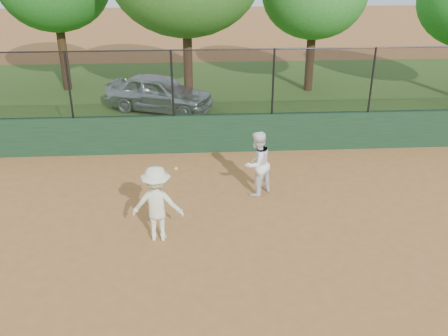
{
  "coord_description": "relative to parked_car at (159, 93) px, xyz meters",
  "views": [
    {
      "loc": [
        0.15,
        -8.4,
        6.21
      ],
      "look_at": [
        0.8,
        2.2,
        1.2
      ],
      "focal_mm": 40.0,
      "sensor_mm": 36.0,
      "label": 1
    }
  ],
  "objects": [
    {
      "name": "fence_assembly",
      "position": [
        1.17,
        -4.13,
        1.54
      ],
      "size": [
        26.0,
        0.06,
        2.0
      ],
      "color": "black",
      "rests_on": "back_wall"
    },
    {
      "name": "player_second",
      "position": [
        2.9,
        -7.01,
        0.16
      ],
      "size": [
        1.06,
        1.04,
        1.73
      ],
      "primitive_type": "imported",
      "rotation": [
        0.0,
        0.0,
        3.83
      ],
      "color": "white",
      "rests_on": "ground"
    },
    {
      "name": "player_main",
      "position": [
        0.47,
        -8.99,
        0.18
      ],
      "size": [
        1.19,
        0.82,
        1.94
      ],
      "color": "#E5E9C5",
      "rests_on": "ground"
    },
    {
      "name": "parked_car",
      "position": [
        0.0,
        0.0,
        0.0
      ],
      "size": [
        4.43,
        3.09,
        1.4
      ],
      "primitive_type": "imported",
      "rotation": [
        0.0,
        0.0,
        1.18
      ],
      "color": "silver",
      "rests_on": "ground"
    },
    {
      "name": "ground",
      "position": [
        1.2,
        -10.13,
        -0.7
      ],
      "size": [
        80.0,
        80.0,
        0.0
      ],
      "primitive_type": "plane",
      "color": "#A66735",
      "rests_on": "ground"
    },
    {
      "name": "back_wall",
      "position": [
        1.2,
        -4.13,
        -0.1
      ],
      "size": [
        26.0,
        0.2,
        1.2
      ],
      "primitive_type": "cube",
      "color": "#1C3D23",
      "rests_on": "ground"
    },
    {
      "name": "grass_strip",
      "position": [
        1.2,
        1.87,
        -0.7
      ],
      "size": [
        36.0,
        12.0,
        0.01
      ],
      "primitive_type": "cube",
      "color": "#32591C",
      "rests_on": "ground"
    }
  ]
}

